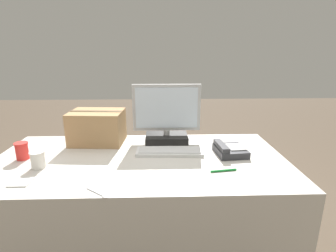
{
  "coord_description": "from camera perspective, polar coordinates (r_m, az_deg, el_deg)",
  "views": [
    {
      "loc": [
        0.13,
        -1.5,
        1.39
      ],
      "look_at": [
        0.18,
        0.19,
        0.89
      ],
      "focal_mm": 28.0,
      "sensor_mm": 36.0,
      "label": 1
    }
  ],
  "objects": [
    {
      "name": "sticky_note_pad",
      "position": [
        1.54,
        -29.37,
        -10.6
      ],
      "size": [
        0.1,
        0.1,
        0.01
      ],
      "color": "silver",
      "rests_on": "office_desk"
    },
    {
      "name": "office_desk",
      "position": [
        1.82,
        -5.8,
        -17.73
      ],
      "size": [
        1.8,
        0.9,
        0.74
      ],
      "color": "beige",
      "rests_on": "ground_plane"
    },
    {
      "name": "keyboard",
      "position": [
        1.7,
        0.35,
        -5.57
      ],
      "size": [
        0.43,
        0.16,
        0.03
      ],
      "rotation": [
        0.0,
        0.0,
        -0.04
      ],
      "color": "silver",
      "rests_on": "office_desk"
    },
    {
      "name": "paper_cup_right",
      "position": [
        1.66,
        -26.46,
        -6.58
      ],
      "size": [
        0.08,
        0.08,
        0.1
      ],
      "color": "white",
      "rests_on": "office_desk"
    },
    {
      "name": "pen_marker",
      "position": [
        1.49,
        12.0,
        -9.44
      ],
      "size": [
        0.15,
        0.03,
        0.01
      ],
      "rotation": [
        0.0,
        0.0,
        3.29
      ],
      "color": "#198C33",
      "rests_on": "office_desk"
    },
    {
      "name": "spoon",
      "position": [
        1.29,
        -14.67,
        -14.16
      ],
      "size": [
        0.12,
        0.1,
        0.0
      ],
      "rotation": [
        0.0,
        0.0,
        5.61
      ],
      "color": "silver",
      "rests_on": "office_desk"
    },
    {
      "name": "cardboard_box",
      "position": [
        1.93,
        -15.12,
        -0.2
      ],
      "size": [
        0.38,
        0.29,
        0.23
      ],
      "rotation": [
        0.0,
        0.0,
        -0.07
      ],
      "color": "tan",
      "rests_on": "office_desk"
    },
    {
      "name": "desk_phone",
      "position": [
        1.73,
        13.2,
        -5.11
      ],
      "size": [
        0.2,
        0.22,
        0.07
      ],
      "rotation": [
        0.0,
        0.0,
        0.1
      ],
      "color": "#2D2D33",
      "rests_on": "office_desk"
    },
    {
      "name": "paper_cup_left",
      "position": [
        1.83,
        -29.19,
        -4.74
      ],
      "size": [
        0.08,
        0.08,
        0.11
      ],
      "color": "red",
      "rests_on": "office_desk"
    },
    {
      "name": "monitor",
      "position": [
        1.88,
        -0.31,
        1.5
      ],
      "size": [
        0.48,
        0.21,
        0.42
      ],
      "color": "black",
      "rests_on": "office_desk"
    }
  ]
}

